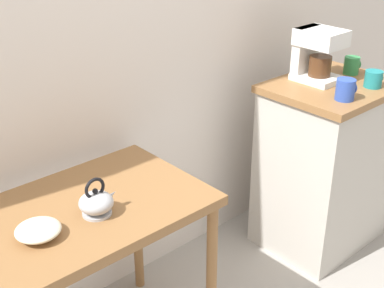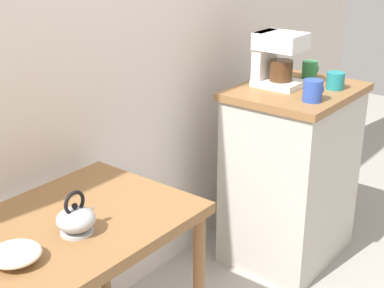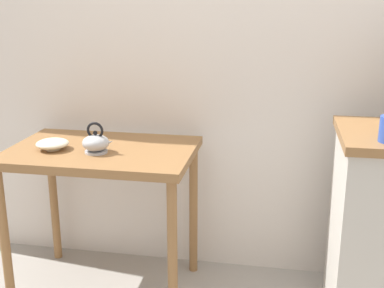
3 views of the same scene
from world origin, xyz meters
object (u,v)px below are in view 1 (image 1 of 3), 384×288
Objects in this scene: mug_tall_green at (352,65)px; mug_blue at (346,89)px; bowl_stoneware at (38,230)px; coffee_maker at (316,52)px; teakettle at (97,203)px; mug_dark_teal at (374,79)px.

mug_blue is at bearing -151.25° from mug_tall_green.
bowl_stoneware is 1.60m from coffee_maker.
bowl_stoneware is 0.22m from teakettle.
mug_blue reaches higher than bowl_stoneware.
mug_tall_green is at bearing 28.75° from mug_blue.
mug_tall_green is 0.40m from mug_blue.
mug_dark_teal is (1.48, -0.16, 0.16)m from teakettle.
mug_dark_teal is (0.13, -0.26, -0.10)m from coffee_maker.
mug_dark_teal is (-0.10, -0.19, -0.00)m from mug_tall_green.
teakettle is at bearing -3.63° from bowl_stoneware.
bowl_stoneware is 1.01× the size of teakettle.
bowl_stoneware is 1.67× the size of mug_tall_green.
mug_dark_teal is (1.70, -0.18, 0.18)m from bowl_stoneware.
teakettle is (0.22, -0.01, 0.02)m from bowl_stoneware.
bowl_stoneware is at bearing -179.72° from mug_tall_green.
coffee_maker is 2.88× the size of mug_tall_green.
teakettle is at bearing 172.15° from mug_blue.
mug_tall_green is 0.21m from mug_dark_teal.
coffee_maker is 0.31m from mug_blue.
coffee_maker is 0.26m from mug_tall_green.
mug_tall_green is at bearing 0.82° from teakettle.
teakettle is at bearing -179.18° from mug_tall_green.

